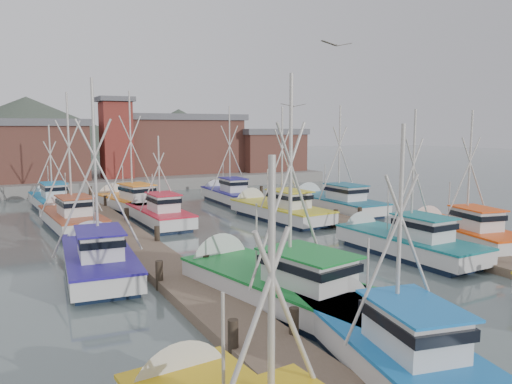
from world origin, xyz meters
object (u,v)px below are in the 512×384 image
boat_4 (275,285)px  boat_12 (129,202)px  lookout_tower (116,137)px  boat_8 (157,214)px  boat_0 (382,342)px

boat_4 → boat_12: size_ratio=1.04×
lookout_tower → boat_8: (-2.03, -21.38, -4.88)m
boat_12 → lookout_tower: bearing=70.8°
boat_0 → boat_12: boat_12 is taller
boat_12 → boat_8: bearing=-96.8°
lookout_tower → boat_8: 22.02m
lookout_tower → boat_12: lookout_tower is taller
boat_12 → boat_0: bearing=-100.3°
boat_0 → boat_4: boat_4 is taller
boat_4 → boat_12: 23.51m
boat_8 → lookout_tower: bearing=83.1°
boat_0 → boat_8: boat_0 is taller
lookout_tower → boat_4: bearing=-93.8°
boat_4 → boat_12: (0.18, 23.51, 0.00)m
boat_8 → boat_12: 6.48m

